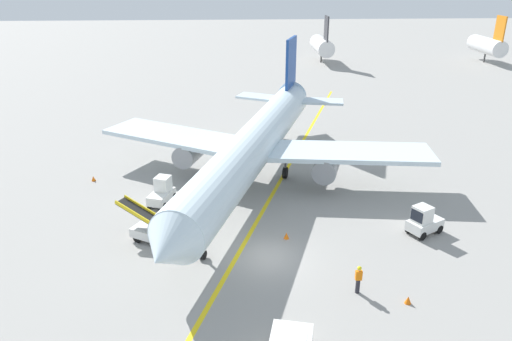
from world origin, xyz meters
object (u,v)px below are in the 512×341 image
baggage_tug_near_wing (162,192)px  belt_loader_forward_hold (158,232)px  airliner (256,143)px  baggage_tug_by_cargo_door (424,221)px  safety_cone_wingtip_left (408,300)px  ground_crew_marshaller (358,279)px  safety_cone_nose_right (286,236)px  safety_cone_nose_left (93,178)px

baggage_tug_near_wing → belt_loader_forward_hold: 5.66m
airliner → baggage_tug_by_cargo_door: bearing=-40.5°
baggage_tug_near_wing → safety_cone_wingtip_left: baggage_tug_near_wing is taller
ground_crew_marshaller → safety_cone_wingtip_left: size_ratio=3.86×
safety_cone_nose_right → safety_cone_wingtip_left: 9.06m
baggage_tug_by_cargo_door → safety_cone_nose_right: (-9.24, -0.12, -0.71)m
ground_crew_marshaller → baggage_tug_near_wing: bearing=136.0°
baggage_tug_by_cargo_door → safety_cone_nose_left: bearing=157.4°
safety_cone_nose_left → safety_cone_nose_right: bearing=-34.1°
airliner → baggage_tug_by_cargo_door: (10.74, -9.19, -2.49)m
ground_crew_marshaller → baggage_tug_by_cargo_door: bearing=45.4°
baggage_tug_by_cargo_door → belt_loader_forward_hold: (-17.63, -0.08, -0.15)m
airliner → ground_crew_marshaller: 16.17m
baggage_tug_by_cargo_door → ground_crew_marshaller: (-5.99, -6.07, -0.02)m
safety_cone_nose_left → safety_cone_nose_right: 18.30m
belt_loader_forward_hold → safety_cone_wingtip_left: belt_loader_forward_hold is taller
baggage_tug_by_cargo_door → safety_cone_wingtip_left: (-3.53, -7.15, -0.71)m
safety_cone_nose_right → safety_cone_nose_left: bearing=145.9°
airliner → baggage_tug_by_cargo_door: size_ratio=12.58×
belt_loader_forward_hold → ground_crew_marshaller: (11.64, -5.99, 0.13)m
safety_cone_nose_left → safety_cone_nose_right: same height
safety_cone_nose_left → safety_cone_wingtip_left: 27.10m
ground_crew_marshaller → safety_cone_nose_right: 6.81m
ground_crew_marshaller → safety_cone_nose_left: bearing=138.6°
baggage_tug_near_wing → baggage_tug_by_cargo_door: same height
safety_cone_nose_right → safety_cone_wingtip_left: bearing=-50.9°
belt_loader_forward_hold → safety_cone_nose_right: bearing=-0.3°
ground_crew_marshaller → safety_cone_nose_left: (-18.39, 16.22, -0.69)m
safety_cone_wingtip_left → airliner: bearing=113.8°
belt_loader_forward_hold → ground_crew_marshaller: bearing=-27.2°
ground_crew_marshaller → safety_cone_nose_left: 24.53m
baggage_tug_by_cargo_door → baggage_tug_near_wing: bearing=162.9°
baggage_tug_near_wing → safety_cone_wingtip_left: bearing=-41.2°
baggage_tug_near_wing → belt_loader_forward_hold: belt_loader_forward_hold is taller
baggage_tug_by_cargo_door → belt_loader_forward_hold: bearing=-179.7°
belt_loader_forward_hold → safety_cone_wingtip_left: (14.10, -7.07, -0.56)m
safety_cone_nose_right → safety_cone_wingtip_left: (5.71, -7.03, 0.00)m
baggage_tug_near_wing → safety_cone_nose_right: 10.51m
baggage_tug_near_wing → safety_cone_wingtip_left: 19.31m
airliner → belt_loader_forward_hold: size_ratio=6.92×
baggage_tug_by_cargo_door → safety_cone_wingtip_left: 8.01m
safety_cone_wingtip_left → ground_crew_marshaller: bearing=156.3°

